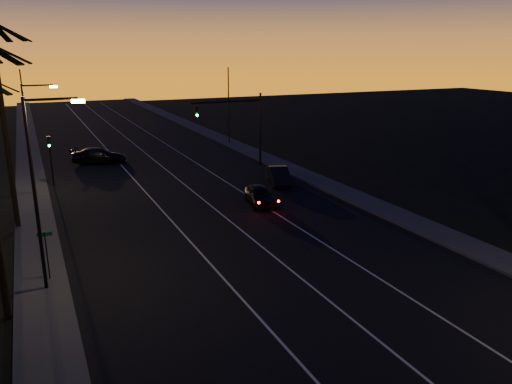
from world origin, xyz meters
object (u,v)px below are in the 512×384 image
signal_mast (238,118)px  cross_car (99,156)px  lead_car (260,195)px  right_car (279,176)px

signal_mast → cross_car: 14.54m
cross_car → lead_car: bearing=-65.8°
signal_mast → cross_car: (-11.91, 7.32, -4.01)m
lead_car → right_car: 6.00m
lead_car → cross_car: size_ratio=0.84×
signal_mast → right_car: bearing=-85.2°
right_car → cross_car: bearing=130.5°
signal_mast → lead_car: signal_mast is taller
lead_car → cross_car: (-8.62, 19.22, 0.07)m
signal_mast → cross_car: size_ratio=1.25×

